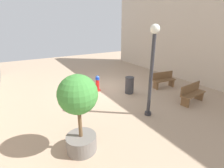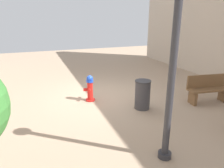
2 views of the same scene
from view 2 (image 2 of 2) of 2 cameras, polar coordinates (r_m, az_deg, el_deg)
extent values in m
plane|color=tan|center=(7.87, -2.61, -3.11)|extent=(23.40, 23.40, 0.00)
cylinder|color=red|center=(7.42, -5.94, -4.32)|extent=(0.33, 0.33, 0.05)
cylinder|color=red|center=(7.30, -6.03, -1.83)|extent=(0.20, 0.20, 0.64)
cylinder|color=blue|center=(7.19, -6.12, 0.77)|extent=(0.24, 0.24, 0.06)
sphere|color=blue|center=(7.16, -6.14, 1.47)|extent=(0.22, 0.22, 0.22)
cylinder|color=red|center=(7.14, -6.22, -1.65)|extent=(0.13, 0.15, 0.09)
cylinder|color=red|center=(7.41, -5.89, -0.90)|extent=(0.13, 0.15, 0.09)
cylinder|color=red|center=(7.31, -7.26, -1.54)|extent=(0.17, 0.16, 0.11)
cube|color=brown|center=(8.22, 28.19, -2.71)|extent=(0.16, 0.41, 0.45)
cube|color=brown|center=(7.53, 21.27, -3.56)|extent=(0.16, 0.41, 0.45)
cube|color=brown|center=(7.78, 25.13, -1.37)|extent=(1.53, 0.66, 0.06)
cube|color=brown|center=(7.85, 24.55, 0.80)|extent=(1.47, 0.28, 0.44)
cylinder|color=#2D2D33|center=(4.76, 14.21, -18.29)|extent=(0.28, 0.28, 0.12)
cylinder|color=#2D2D33|center=(4.01, 16.07, 1.76)|extent=(0.14, 0.14, 3.29)
cylinder|color=#38383D|center=(6.69, 8.36, -3.07)|extent=(0.48, 0.48, 0.90)
cylinder|color=#2C2C30|center=(6.54, 8.54, 0.77)|extent=(0.51, 0.51, 0.04)
camera|label=1|loc=(2.79, -146.93, 2.51)|focal=26.37mm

